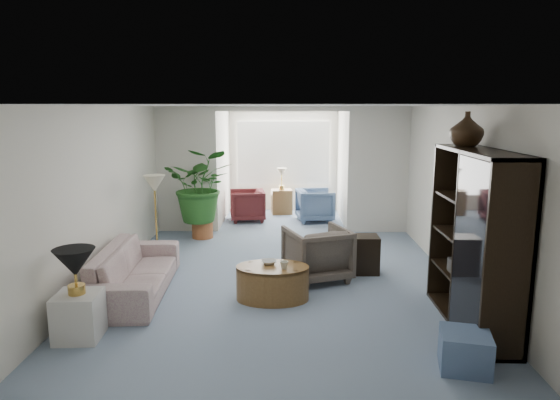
{
  "coord_description": "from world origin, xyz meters",
  "views": [
    {
      "loc": [
        0.13,
        -6.76,
        2.48
      ],
      "look_at": [
        0.0,
        0.6,
        1.1
      ],
      "focal_mm": 31.87,
      "sensor_mm": 36.0,
      "label": 1
    }
  ],
  "objects_px": {
    "ottoman": "(465,351)",
    "framed_picture": "(463,166)",
    "coffee_table": "(273,283)",
    "cabinet_urn": "(467,129)",
    "side_table_dark": "(362,254)",
    "plant_pot": "(203,229)",
    "sunroom_chair_maroon": "(247,205)",
    "sofa": "(135,270)",
    "coffee_cup": "(284,265)",
    "entertainment_cabinet": "(475,240)",
    "coffee_bowl": "(269,262)",
    "table_lamp": "(75,262)",
    "wingback_chair": "(317,253)",
    "sunroom_chair_blue": "(315,205)",
    "sunroom_table": "(282,202)",
    "end_table": "(79,316)",
    "floor_lamp": "(154,184)"
  },
  "relations": [
    {
      "from": "ottoman",
      "to": "framed_picture",
      "type": "bearing_deg",
      "value": 74.04
    },
    {
      "from": "coffee_table",
      "to": "cabinet_urn",
      "type": "distance_m",
      "value": 3.06
    },
    {
      "from": "framed_picture",
      "to": "side_table_dark",
      "type": "xyz_separation_m",
      "value": [
        -1.21,
        0.6,
        -1.41
      ]
    },
    {
      "from": "plant_pot",
      "to": "sunroom_chair_maroon",
      "type": "xyz_separation_m",
      "value": [
        0.74,
        1.47,
        0.19
      ]
    },
    {
      "from": "sofa",
      "to": "ottoman",
      "type": "height_order",
      "value": "sofa"
    },
    {
      "from": "framed_picture",
      "to": "coffee_cup",
      "type": "xyz_separation_m",
      "value": [
        -2.39,
        -0.6,
        -1.2
      ]
    },
    {
      "from": "sofa",
      "to": "entertainment_cabinet",
      "type": "xyz_separation_m",
      "value": [
        4.17,
        -0.91,
        0.69
      ]
    },
    {
      "from": "coffee_bowl",
      "to": "table_lamp",
      "type": "bearing_deg",
      "value": -148.08
    },
    {
      "from": "coffee_bowl",
      "to": "plant_pot",
      "type": "distance_m",
      "value": 3.33
    },
    {
      "from": "table_lamp",
      "to": "wingback_chair",
      "type": "xyz_separation_m",
      "value": [
        2.69,
        1.95,
        -0.47
      ]
    },
    {
      "from": "framed_picture",
      "to": "coffee_table",
      "type": "relative_size",
      "value": 0.53
    },
    {
      "from": "cabinet_urn",
      "to": "table_lamp",
      "type": "bearing_deg",
      "value": -167.87
    },
    {
      "from": "table_lamp",
      "to": "plant_pot",
      "type": "height_order",
      "value": "table_lamp"
    },
    {
      "from": "ottoman",
      "to": "sunroom_chair_blue",
      "type": "bearing_deg",
      "value": 100.0
    },
    {
      "from": "ottoman",
      "to": "sunroom_table",
      "type": "relative_size",
      "value": 0.8
    },
    {
      "from": "framed_picture",
      "to": "wingback_chair",
      "type": "bearing_deg",
      "value": 171.03
    },
    {
      "from": "sunroom_table",
      "to": "end_table",
      "type": "bearing_deg",
      "value": -107.97
    },
    {
      "from": "floor_lamp",
      "to": "side_table_dark",
      "type": "bearing_deg",
      "value": -12.22
    },
    {
      "from": "framed_picture",
      "to": "entertainment_cabinet",
      "type": "xyz_separation_m",
      "value": [
        -0.23,
        -1.21,
        -0.69
      ]
    },
    {
      "from": "end_table",
      "to": "table_lamp",
      "type": "distance_m",
      "value": 0.6
    },
    {
      "from": "side_table_dark",
      "to": "sunroom_chair_maroon",
      "type": "height_order",
      "value": "sunroom_chair_maroon"
    },
    {
      "from": "table_lamp",
      "to": "entertainment_cabinet",
      "type": "distance_m",
      "value": 4.39
    },
    {
      "from": "cabinet_urn",
      "to": "sunroom_chair_blue",
      "type": "xyz_separation_m",
      "value": [
        -1.52,
        4.79,
        -1.87
      ]
    },
    {
      "from": "wingback_chair",
      "to": "entertainment_cabinet",
      "type": "relative_size",
      "value": 0.42
    },
    {
      "from": "framed_picture",
      "to": "coffee_bowl",
      "type": "distance_m",
      "value": 2.89
    },
    {
      "from": "wingback_chair",
      "to": "sunroom_chair_blue",
      "type": "height_order",
      "value": "wingback_chair"
    },
    {
      "from": "coffee_cup",
      "to": "cabinet_urn",
      "type": "xyz_separation_m",
      "value": [
        2.16,
        -0.11,
        1.72
      ]
    },
    {
      "from": "wingback_chair",
      "to": "entertainment_cabinet",
      "type": "height_order",
      "value": "entertainment_cabinet"
    },
    {
      "from": "floor_lamp",
      "to": "cabinet_urn",
      "type": "bearing_deg",
      "value": -25.3
    },
    {
      "from": "framed_picture",
      "to": "sofa",
      "type": "height_order",
      "value": "framed_picture"
    },
    {
      "from": "framed_picture",
      "to": "ottoman",
      "type": "xyz_separation_m",
      "value": [
        -0.64,
        -2.22,
        -1.52
      ]
    },
    {
      "from": "end_table",
      "to": "coffee_table",
      "type": "xyz_separation_m",
      "value": [
        2.06,
        1.15,
        -0.03
      ]
    },
    {
      "from": "coffee_cup",
      "to": "sunroom_table",
      "type": "relative_size",
      "value": 0.19
    },
    {
      "from": "coffee_bowl",
      "to": "coffee_cup",
      "type": "bearing_deg",
      "value": -45.0
    },
    {
      "from": "end_table",
      "to": "side_table_dark",
      "type": "relative_size",
      "value": 0.89
    },
    {
      "from": "entertainment_cabinet",
      "to": "ottoman",
      "type": "bearing_deg",
      "value": -111.87
    },
    {
      "from": "cabinet_urn",
      "to": "side_table_dark",
      "type": "bearing_deg",
      "value": 126.78
    },
    {
      "from": "floor_lamp",
      "to": "coffee_cup",
      "type": "bearing_deg",
      "value": -41.87
    },
    {
      "from": "framed_picture",
      "to": "entertainment_cabinet",
      "type": "height_order",
      "value": "entertainment_cabinet"
    },
    {
      "from": "side_table_dark",
      "to": "table_lamp",
      "type": "bearing_deg",
      "value": -146.37
    },
    {
      "from": "framed_picture",
      "to": "end_table",
      "type": "bearing_deg",
      "value": -160.25
    },
    {
      "from": "table_lamp",
      "to": "entertainment_cabinet",
      "type": "height_order",
      "value": "entertainment_cabinet"
    },
    {
      "from": "end_table",
      "to": "table_lamp",
      "type": "xyz_separation_m",
      "value": [
        0.0,
        0.0,
        0.6
      ]
    },
    {
      "from": "sofa",
      "to": "sunroom_table",
      "type": "height_order",
      "value": "sofa"
    },
    {
      "from": "coffee_cup",
      "to": "wingback_chair",
      "type": "distance_m",
      "value": 1.02
    },
    {
      "from": "coffee_table",
      "to": "cabinet_urn",
      "type": "bearing_deg",
      "value": -5.29
    },
    {
      "from": "cabinet_urn",
      "to": "coffee_cup",
      "type": "bearing_deg",
      "value": 176.98
    },
    {
      "from": "plant_pot",
      "to": "sunroom_chair_blue",
      "type": "bearing_deg",
      "value": 33.25
    },
    {
      "from": "floor_lamp",
      "to": "wingback_chair",
      "type": "distance_m",
      "value": 2.93
    },
    {
      "from": "coffee_table",
      "to": "sunroom_table",
      "type": "distance_m",
      "value": 5.32
    }
  ]
}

